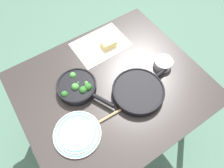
{
  "coord_description": "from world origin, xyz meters",
  "views": [
    {
      "loc": [
        -0.33,
        -0.49,
        1.76
      ],
      "look_at": [
        0.0,
        0.0,
        0.75
      ],
      "focal_mm": 32.0,
      "sensor_mm": 36.0,
      "label": 1
    }
  ],
  "objects_px": {
    "dinner_plate_stack": "(77,133)",
    "prep_bowl_steel": "(163,63)",
    "skillet_eggs": "(138,91)",
    "skillet_broccoli": "(78,87)",
    "wooden_spoon": "(118,111)",
    "grater_knife": "(101,43)",
    "cheese_block": "(109,43)"
  },
  "relations": [
    {
      "from": "wooden_spoon",
      "to": "skillet_eggs",
      "type": "bearing_deg",
      "value": 13.61
    },
    {
      "from": "skillet_broccoli",
      "to": "prep_bowl_steel",
      "type": "height_order",
      "value": "skillet_broccoli"
    },
    {
      "from": "wooden_spoon",
      "to": "dinner_plate_stack",
      "type": "distance_m",
      "value": 0.25
    },
    {
      "from": "skillet_eggs",
      "to": "cheese_block",
      "type": "bearing_deg",
      "value": 75.0
    },
    {
      "from": "grater_knife",
      "to": "skillet_eggs",
      "type": "bearing_deg",
      "value": 120.6
    },
    {
      "from": "wooden_spoon",
      "to": "cheese_block",
      "type": "xyz_separation_m",
      "value": [
        0.22,
        0.43,
        0.01
      ]
    },
    {
      "from": "skillet_eggs",
      "to": "cheese_block",
      "type": "height_order",
      "value": "skillet_eggs"
    },
    {
      "from": "skillet_eggs",
      "to": "prep_bowl_steel",
      "type": "relative_size",
      "value": 3.82
    },
    {
      "from": "skillet_broccoli",
      "to": "cheese_block",
      "type": "xyz_separation_m",
      "value": [
        0.33,
        0.18,
        -0.01
      ]
    },
    {
      "from": "skillet_broccoli",
      "to": "prep_bowl_steel",
      "type": "bearing_deg",
      "value": 49.34
    },
    {
      "from": "wooden_spoon",
      "to": "prep_bowl_steel",
      "type": "relative_size",
      "value": 3.36
    },
    {
      "from": "wooden_spoon",
      "to": "prep_bowl_steel",
      "type": "height_order",
      "value": "prep_bowl_steel"
    },
    {
      "from": "wooden_spoon",
      "to": "skillet_broccoli",
      "type": "bearing_deg",
      "value": 118.08
    },
    {
      "from": "grater_knife",
      "to": "prep_bowl_steel",
      "type": "xyz_separation_m",
      "value": [
        0.23,
        -0.37,
        0.02
      ]
    },
    {
      "from": "skillet_broccoli",
      "to": "cheese_block",
      "type": "relative_size",
      "value": 3.7
    },
    {
      "from": "skillet_broccoli",
      "to": "dinner_plate_stack",
      "type": "distance_m",
      "value": 0.27
    },
    {
      "from": "grater_knife",
      "to": "skillet_broccoli",
      "type": "bearing_deg",
      "value": 70.24
    },
    {
      "from": "skillet_eggs",
      "to": "dinner_plate_stack",
      "type": "relative_size",
      "value": 1.73
    },
    {
      "from": "skillet_eggs",
      "to": "cheese_block",
      "type": "relative_size",
      "value": 4.63
    },
    {
      "from": "dinner_plate_stack",
      "to": "cheese_block",
      "type": "bearing_deg",
      "value": 41.71
    },
    {
      "from": "skillet_broccoli",
      "to": "grater_knife",
      "type": "xyz_separation_m",
      "value": [
        0.3,
        0.23,
        -0.02
      ]
    },
    {
      "from": "skillet_eggs",
      "to": "grater_knife",
      "type": "xyz_separation_m",
      "value": [
        0.02,
        0.44,
        -0.02
      ]
    },
    {
      "from": "skillet_broccoli",
      "to": "wooden_spoon",
      "type": "height_order",
      "value": "skillet_broccoli"
    },
    {
      "from": "grater_knife",
      "to": "dinner_plate_stack",
      "type": "relative_size",
      "value": 0.89
    },
    {
      "from": "grater_knife",
      "to": "dinner_plate_stack",
      "type": "distance_m",
      "value": 0.63
    },
    {
      "from": "grater_knife",
      "to": "prep_bowl_steel",
      "type": "relative_size",
      "value": 1.97
    },
    {
      "from": "dinner_plate_stack",
      "to": "prep_bowl_steel",
      "type": "xyz_separation_m",
      "value": [
        0.66,
        0.09,
        0.01
      ]
    },
    {
      "from": "skillet_eggs",
      "to": "skillet_broccoli",
      "type": "bearing_deg",
      "value": 135.32
    },
    {
      "from": "skillet_eggs",
      "to": "wooden_spoon",
      "type": "xyz_separation_m",
      "value": [
        -0.16,
        -0.03,
        -0.02
      ]
    },
    {
      "from": "wooden_spoon",
      "to": "cheese_block",
      "type": "height_order",
      "value": "cheese_block"
    },
    {
      "from": "skillet_broccoli",
      "to": "skillet_eggs",
      "type": "distance_m",
      "value": 0.35
    },
    {
      "from": "skillet_eggs",
      "to": "prep_bowl_steel",
      "type": "xyz_separation_m",
      "value": [
        0.25,
        0.07,
        -0.0
      ]
    }
  ]
}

